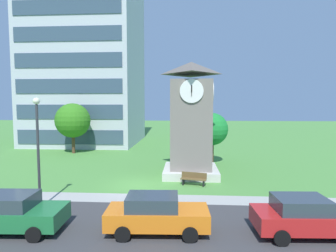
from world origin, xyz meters
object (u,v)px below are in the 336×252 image
at_px(park_bench, 194,179).
at_px(parked_car_red, 304,216).
at_px(clock_tower, 191,126).
at_px(parked_car_green, 13,213).
at_px(street_lamp, 38,141).
at_px(tree_near_tower, 73,121).
at_px(tree_by_building, 212,129).
at_px(parked_car_orange, 156,214).

height_order(park_bench, parked_car_red, parked_car_red).
height_order(clock_tower, parked_car_green, clock_tower).
distance_m(street_lamp, tree_near_tower, 17.46).
relative_size(tree_near_tower, tree_by_building, 1.20).
xyz_separation_m(park_bench, tree_near_tower, (-13.68, 11.92, 3.38)).
distance_m(clock_tower, parked_car_orange, 10.67).
relative_size(tree_by_building, parked_car_green, 1.10).
height_order(clock_tower, street_lamp, clock_tower).
height_order(street_lamp, tree_near_tower, street_lamp).
distance_m(street_lamp, parked_car_orange, 7.67).
relative_size(street_lamp, tree_by_building, 1.23).
bearing_deg(tree_by_building, parked_car_orange, -104.67).
distance_m(tree_by_building, parked_car_orange, 15.26).
xyz_separation_m(street_lamp, parked_car_red, (13.05, -2.35, -2.86)).
distance_m(clock_tower, parked_car_red, 11.41).
height_order(clock_tower, tree_near_tower, clock_tower).
bearing_deg(clock_tower, street_lamp, -137.88).
height_order(parked_car_green, parked_car_orange, same).
relative_size(street_lamp, parked_car_green, 1.35).
xyz_separation_m(tree_near_tower, parked_car_red, (18.18, -19.03, -2.98)).
bearing_deg(parked_car_orange, park_bench, 75.47).
height_order(tree_near_tower, tree_by_building, tree_near_tower).
bearing_deg(parked_car_orange, clock_tower, 80.28).
distance_m(tree_by_building, parked_car_red, 14.87).
bearing_deg(clock_tower, park_bench, -86.91).
bearing_deg(tree_by_building, parked_car_green, -124.47).
bearing_deg(parked_car_red, tree_by_building, 100.06).
xyz_separation_m(tree_by_building, parked_car_red, (2.56, -14.44, -2.44)).
height_order(tree_by_building, parked_car_orange, tree_by_building).
distance_m(tree_near_tower, parked_car_red, 26.49).
bearing_deg(parked_car_red, park_bench, 122.32).
xyz_separation_m(tree_near_tower, tree_by_building, (15.62, -4.59, -0.53)).
height_order(street_lamp, parked_car_green, street_lamp).
xyz_separation_m(clock_tower, street_lamp, (-8.39, -7.59, -0.26)).
bearing_deg(tree_by_building, clock_tower, -114.88).
bearing_deg(street_lamp, parked_car_red, -10.20).
bearing_deg(tree_near_tower, parked_car_orange, -58.35).
height_order(street_lamp, parked_car_orange, street_lamp).
distance_m(park_bench, tree_by_building, 8.10).
height_order(park_bench, tree_near_tower, tree_near_tower).
distance_m(street_lamp, parked_car_red, 13.56).
bearing_deg(parked_car_red, parked_car_orange, -178.88).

